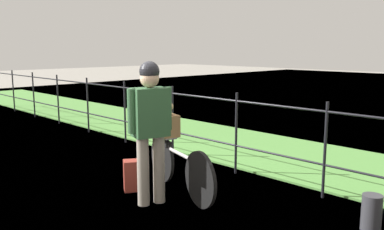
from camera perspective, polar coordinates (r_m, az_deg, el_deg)
ground_plane at (r=5.28m, az=-14.96°, el=-11.15°), size 60.00×60.00×0.00m
grass_strip at (r=7.52m, az=8.75°, el=-4.63°), size 27.00×2.40×0.03m
iron_fence at (r=6.35m, az=1.42°, el=-0.97°), size 18.04×0.04×1.20m
bicycle_main at (r=5.16m, az=-1.86°, el=-7.19°), size 1.67×0.53×0.67m
wooden_crate at (r=5.39m, az=-3.74°, el=-1.45°), size 0.40×0.36×0.29m
terrier_dog at (r=5.33m, az=-3.65°, el=0.84°), size 0.32×0.21×0.18m
cyclist_person at (r=4.68m, az=-5.91°, el=-0.77°), size 0.36×0.52×1.68m
backpack_on_paving at (r=5.34m, az=-8.08°, el=-8.41°), size 0.30×0.33×0.40m
mooring_bollard at (r=4.56m, az=23.99°, el=-12.49°), size 0.20×0.20×0.38m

